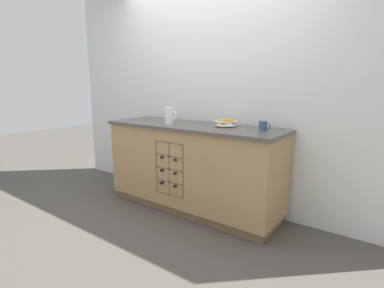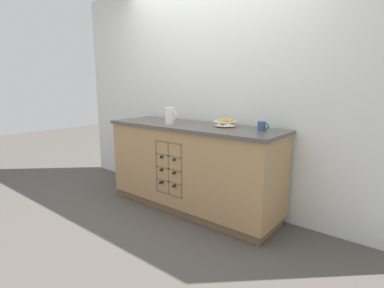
# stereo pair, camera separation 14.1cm
# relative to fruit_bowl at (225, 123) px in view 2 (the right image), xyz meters

# --- Properties ---
(ground_plane) EXTENTS (14.00, 14.00, 0.00)m
(ground_plane) POSITION_rel_fruit_bowl_xyz_m (-0.35, -0.11, -0.97)
(ground_plane) COLOR #4C4742
(back_wall) EXTENTS (4.40, 0.06, 2.55)m
(back_wall) POSITION_rel_fruit_bowl_xyz_m (-0.35, 0.25, 0.30)
(back_wall) COLOR silver
(back_wall) RESTS_ON ground_plane
(kitchen_island) EXTENTS (1.98, 0.64, 0.93)m
(kitchen_island) POSITION_rel_fruit_bowl_xyz_m (-0.35, -0.11, -0.50)
(kitchen_island) COLOR brown
(kitchen_island) RESTS_ON ground_plane
(fruit_bowl) EXTENTS (0.23, 0.23, 0.09)m
(fruit_bowl) POSITION_rel_fruit_bowl_xyz_m (0.00, 0.00, 0.00)
(fruit_bowl) COLOR silver
(fruit_bowl) RESTS_ON kitchen_island
(white_pitcher) EXTENTS (0.15, 0.10, 0.18)m
(white_pitcher) POSITION_rel_fruit_bowl_xyz_m (-0.56, -0.22, 0.05)
(white_pitcher) COLOR white
(white_pitcher) RESTS_ON kitchen_island
(ceramic_mug) EXTENTS (0.11, 0.07, 0.09)m
(ceramic_mug) POSITION_rel_fruit_bowl_xyz_m (0.41, -0.03, 0.00)
(ceramic_mug) COLOR #385684
(ceramic_mug) RESTS_ON kitchen_island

